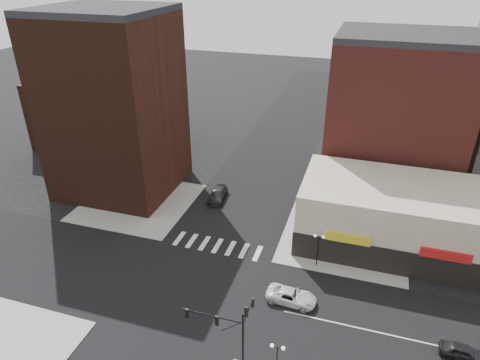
% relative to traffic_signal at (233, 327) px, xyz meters
% --- Properties ---
extents(ground, '(240.00, 240.00, 0.00)m').
position_rel_traffic_signal_xyz_m(ground, '(-7.24, 7.83, -4.96)').
color(ground, black).
rests_on(ground, ground).
extents(road_ew, '(200.00, 14.00, 0.02)m').
position_rel_traffic_signal_xyz_m(road_ew, '(-7.24, 7.83, -4.95)').
color(road_ew, black).
rests_on(road_ew, ground).
extents(road_ns, '(14.00, 200.00, 0.02)m').
position_rel_traffic_signal_xyz_m(road_ns, '(-7.24, 7.83, -4.95)').
color(road_ns, black).
rests_on(road_ns, ground).
extents(sidewalk_nw, '(15.00, 15.00, 0.12)m').
position_rel_traffic_signal_xyz_m(sidewalk_nw, '(-21.74, 22.33, -4.90)').
color(sidewalk_nw, gray).
rests_on(sidewalk_nw, ground).
extents(sidewalk_ne, '(15.00, 15.00, 0.12)m').
position_rel_traffic_signal_xyz_m(sidewalk_ne, '(7.26, 22.33, -4.90)').
color(sidewalk_ne, gray).
rests_on(sidewalk_ne, ground).
extents(building_nw, '(16.00, 15.00, 25.00)m').
position_rel_traffic_signal_xyz_m(building_nw, '(-26.24, 26.33, 7.54)').
color(building_nw, '#351910').
rests_on(building_nw, ground).
extents(building_nw_low, '(20.00, 18.00, 12.00)m').
position_rel_traffic_signal_xyz_m(building_nw_low, '(-39.24, 41.83, 1.04)').
color(building_nw_low, '#351910').
rests_on(building_nw_low, ground).
extents(building_ne_midrise, '(18.00, 15.00, 22.00)m').
position_rel_traffic_signal_xyz_m(building_ne_midrise, '(11.76, 37.33, 6.04)').
color(building_ne_midrise, maroon).
rests_on(building_ne_midrise, ground).
extents(building_ne_row, '(24.20, 12.20, 8.00)m').
position_rel_traffic_signal_xyz_m(building_ne_row, '(13.76, 22.83, -1.66)').
color(building_ne_row, beige).
rests_on(building_ne_row, ground).
extents(traffic_signal, '(5.59, 3.09, 7.77)m').
position_rel_traffic_signal_xyz_m(traffic_signal, '(0.00, 0.00, 0.00)').
color(traffic_signal, black).
rests_on(traffic_signal, ground).
extents(street_lamp_se_a, '(1.22, 0.32, 4.16)m').
position_rel_traffic_signal_xyz_m(street_lamp_se_a, '(3.76, -0.17, -1.67)').
color(street_lamp_se_a, black).
rests_on(street_lamp_se_a, sidewalk_se).
extents(street_lamp_ne, '(1.22, 0.32, 4.16)m').
position_rel_traffic_signal_xyz_m(street_lamp_ne, '(4.76, 15.83, -1.67)').
color(street_lamp_ne, black).
rests_on(street_lamp_ne, sidewalk_ne).
extents(white_suv, '(5.24, 2.65, 1.42)m').
position_rel_traffic_signal_xyz_m(white_suv, '(3.15, 9.38, -4.25)').
color(white_suv, silver).
rests_on(white_suv, ground).
extents(dark_sedan_east, '(4.11, 1.95, 1.36)m').
position_rel_traffic_signal_xyz_m(dark_sedan_east, '(18.94, 7.10, -4.28)').
color(dark_sedan_east, black).
rests_on(dark_sedan_east, ground).
extents(dark_sedan_north, '(2.63, 5.43, 1.52)m').
position_rel_traffic_signal_xyz_m(dark_sedan_north, '(-11.15, 26.68, -4.20)').
color(dark_sedan_north, black).
rests_on(dark_sedan_north, ground).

